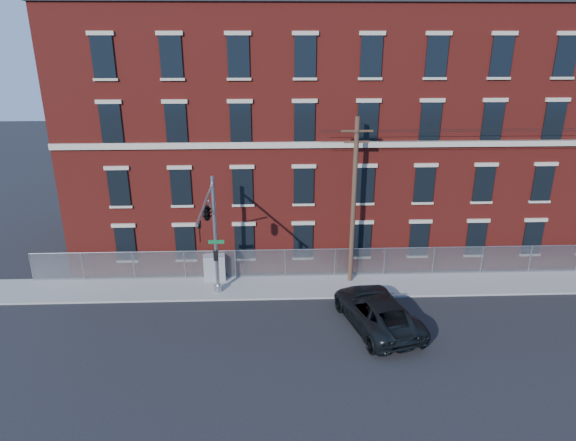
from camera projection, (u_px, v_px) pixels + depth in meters
The scene contains 8 objects.
ground at pixel (328, 333), 25.65m from camera, with size 140.00×140.00×0.00m, color black.
sidewalk at pixel (513, 282), 30.75m from camera, with size 65.00×3.00×0.12m, color #989590.
mill_building at pixel (474, 126), 36.33m from camera, with size 55.30×14.32×16.30m.
chain_link_fence at pixel (506, 259), 31.62m from camera, with size 59.06×0.06×1.85m.
traffic_signal_mast at pixel (209, 221), 25.61m from camera, with size 0.90×6.75×7.00m.
utility_pole_near at pixel (354, 200), 29.12m from camera, with size 1.80×0.28×10.00m.
pickup_truck at pixel (377, 311), 26.01m from camera, with size 2.91×6.31×1.75m, color black.
utility_cabinet at pixel (214, 268), 30.72m from camera, with size 1.30×0.65×1.62m, color gray.
Camera 1 is at (-2.89, -21.98, 14.26)m, focal length 31.28 mm.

